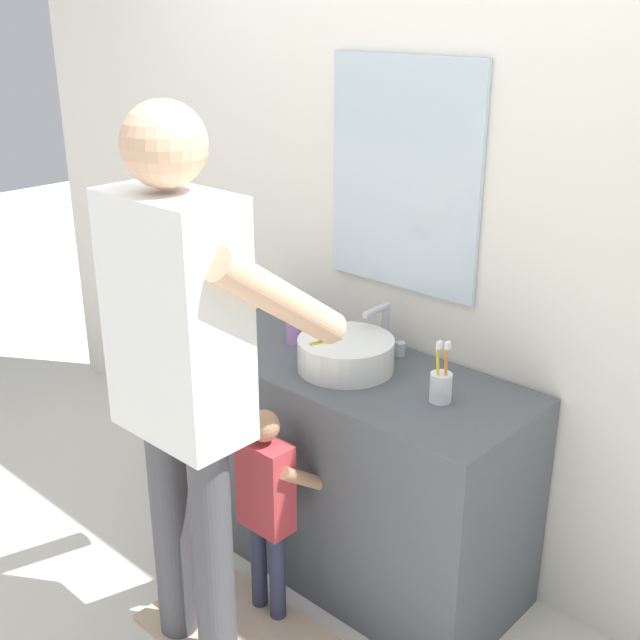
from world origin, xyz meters
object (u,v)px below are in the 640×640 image
Objects in this scene: child_toddler at (268,497)px; adult_parent at (184,352)px; soap_bottle at (294,326)px; toothbrush_cup at (441,385)px.

child_toddler is 0.45× the size of adult_parent.
adult_parent is at bearing -103.20° from child_toddler.
adult_parent is at bearing -71.36° from soap_bottle.
soap_bottle is 0.65m from child_toddler.
soap_bottle is 0.21× the size of child_toddler.
adult_parent is at bearing -123.67° from toothbrush_cup.
adult_parent is (-0.44, -0.66, 0.20)m from toothbrush_cup.
adult_parent reaches higher than toothbrush_cup.
child_toddler is 0.64m from adult_parent.
soap_bottle is at bearing 124.25° from child_toddler.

